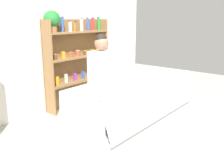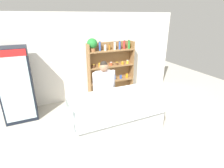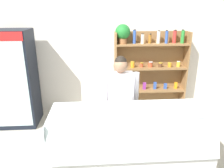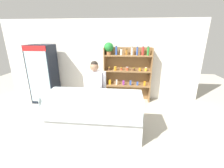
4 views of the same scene
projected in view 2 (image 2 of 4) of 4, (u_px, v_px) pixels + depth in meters
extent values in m
plane|color=#B7B2A3|center=(108.00, 136.00, 4.05)|extent=(12.00, 12.00, 0.00)
cube|color=white|center=(79.00, 58.00, 5.46)|extent=(6.80, 0.10, 2.70)
cube|color=black|center=(16.00, 85.00, 4.44)|extent=(0.77, 0.64, 1.91)
cube|color=silver|center=(16.00, 89.00, 4.16)|extent=(0.69, 0.01, 1.71)
cube|color=red|center=(8.00, 53.00, 3.84)|extent=(0.73, 0.01, 0.16)
cylinder|color=orange|center=(11.00, 113.00, 4.37)|extent=(0.06, 0.06, 0.17)
cylinder|color=silver|center=(21.00, 111.00, 4.45)|extent=(0.06, 0.06, 0.16)
cylinder|color=red|center=(30.00, 109.00, 4.53)|extent=(0.06, 0.06, 0.18)
cylinder|color=orange|center=(7.00, 94.00, 4.17)|extent=(0.06, 0.06, 0.21)
cylinder|color=red|center=(17.00, 92.00, 4.26)|extent=(0.06, 0.06, 0.21)
cylinder|color=red|center=(27.00, 92.00, 4.35)|extent=(0.06, 0.06, 0.14)
cylinder|color=red|center=(2.00, 74.00, 3.99)|extent=(0.06, 0.06, 0.18)
cylinder|color=purple|center=(13.00, 74.00, 4.08)|extent=(0.07, 0.07, 0.16)
cylinder|color=silver|center=(23.00, 71.00, 4.15)|extent=(0.06, 0.06, 0.22)
cube|color=olive|center=(110.00, 69.00, 5.89)|extent=(1.56, 0.02, 1.82)
cube|color=olive|center=(89.00, 73.00, 5.47)|extent=(0.03, 0.28, 1.82)
cube|color=olive|center=(131.00, 68.00, 6.06)|extent=(0.03, 0.28, 1.82)
cube|color=olive|center=(111.00, 81.00, 5.90)|extent=(1.50, 0.28, 0.04)
cube|color=olive|center=(111.00, 66.00, 5.71)|extent=(1.50, 0.28, 0.04)
cube|color=olive|center=(111.00, 51.00, 5.53)|extent=(1.50, 0.28, 0.04)
cylinder|color=#996038|center=(92.00, 50.00, 5.26)|extent=(0.17, 0.17, 0.11)
sphere|color=#20772D|center=(92.00, 43.00, 5.19)|extent=(0.31, 0.31, 0.31)
cylinder|color=#3356B2|center=(100.00, 46.00, 5.34)|extent=(0.06, 0.06, 0.27)
cylinder|color=black|center=(100.00, 42.00, 5.27)|extent=(0.04, 0.04, 0.02)
cylinder|color=silver|center=(105.00, 48.00, 5.38)|extent=(0.07, 0.07, 0.19)
cylinder|color=black|center=(105.00, 44.00, 5.37)|extent=(0.04, 0.04, 0.02)
cylinder|color=#9E6623|center=(109.00, 47.00, 5.49)|extent=(0.06, 0.06, 0.18)
cylinder|color=black|center=(110.00, 44.00, 5.43)|extent=(0.04, 0.04, 0.02)
cylinder|color=silver|center=(115.00, 46.00, 5.53)|extent=(0.07, 0.07, 0.25)
cylinder|color=black|center=(115.00, 42.00, 5.47)|extent=(0.05, 0.05, 0.02)
cylinder|color=#3356B2|center=(120.00, 45.00, 5.57)|extent=(0.06, 0.06, 0.25)
cylinder|color=black|center=(120.00, 41.00, 5.53)|extent=(0.04, 0.04, 0.02)
cylinder|color=red|center=(124.00, 45.00, 5.67)|extent=(0.07, 0.07, 0.26)
cylinder|color=black|center=(125.00, 41.00, 5.60)|extent=(0.05, 0.05, 0.02)
cylinder|color=#2D8C38|center=(129.00, 45.00, 5.69)|extent=(0.07, 0.07, 0.26)
cylinder|color=black|center=(129.00, 40.00, 5.66)|extent=(0.05, 0.05, 0.02)
cylinder|color=brown|center=(94.00, 66.00, 5.45)|extent=(0.08, 0.08, 0.09)
cylinder|color=gold|center=(93.00, 65.00, 5.44)|extent=(0.08, 0.08, 0.01)
cylinder|color=orange|center=(100.00, 65.00, 5.52)|extent=(0.09, 0.09, 0.12)
cylinder|color=gold|center=(100.00, 63.00, 5.51)|extent=(0.09, 0.09, 0.01)
cylinder|color=#BF4C2D|center=(105.00, 65.00, 5.63)|extent=(0.07, 0.07, 0.09)
cylinder|color=gold|center=(106.00, 63.00, 5.59)|extent=(0.07, 0.07, 0.01)
cylinder|color=#BF4C2D|center=(111.00, 64.00, 5.70)|extent=(0.09, 0.09, 0.11)
cylinder|color=silver|center=(111.00, 62.00, 5.66)|extent=(0.09, 0.09, 0.01)
cylinder|color=brown|center=(117.00, 64.00, 5.77)|extent=(0.09, 0.09, 0.08)
cylinder|color=gold|center=(117.00, 62.00, 5.75)|extent=(0.09, 0.09, 0.01)
cylinder|color=orange|center=(123.00, 63.00, 5.84)|extent=(0.08, 0.08, 0.08)
cylinder|color=gold|center=(122.00, 62.00, 5.83)|extent=(0.08, 0.08, 0.01)
cylinder|color=yellow|center=(127.00, 62.00, 5.92)|extent=(0.07, 0.07, 0.11)
cylinder|color=silver|center=(128.00, 60.00, 5.90)|extent=(0.07, 0.07, 0.01)
cube|color=orange|center=(95.00, 80.00, 5.64)|extent=(0.08, 0.04, 0.17)
cube|color=silver|center=(101.00, 79.00, 5.72)|extent=(0.05, 0.04, 0.18)
cube|color=purple|center=(108.00, 78.00, 5.82)|extent=(0.07, 0.04, 0.16)
cube|color=#3356B2|center=(114.00, 77.00, 5.91)|extent=(0.06, 0.04, 0.16)
cube|color=#3356B2|center=(121.00, 77.00, 6.01)|extent=(0.07, 0.04, 0.13)
cube|color=orange|center=(127.00, 76.00, 6.09)|extent=(0.06, 0.04, 0.15)
cube|color=silver|center=(117.00, 122.00, 4.08)|extent=(2.12, 0.76, 0.55)
cube|color=white|center=(117.00, 111.00, 3.97)|extent=(2.06, 0.70, 0.03)
cube|color=silver|center=(125.00, 111.00, 3.59)|extent=(2.08, 0.16, 0.47)
cube|color=silver|center=(116.00, 93.00, 3.85)|extent=(2.08, 0.60, 0.01)
cube|color=silver|center=(70.00, 113.00, 3.49)|extent=(0.01, 0.72, 0.45)
cube|color=silver|center=(155.00, 95.00, 4.30)|extent=(0.01, 0.72, 0.45)
cube|color=beige|center=(80.00, 116.00, 3.71)|extent=(0.16, 0.11, 0.06)
cube|color=white|center=(83.00, 121.00, 3.52)|extent=(0.05, 0.03, 0.02)
cube|color=beige|center=(95.00, 113.00, 3.84)|extent=(0.16, 0.14, 0.04)
cube|color=white|center=(98.00, 118.00, 3.65)|extent=(0.05, 0.03, 0.02)
cube|color=beige|center=(109.00, 109.00, 3.97)|extent=(0.17, 0.13, 0.06)
cube|color=white|center=(113.00, 114.00, 3.78)|extent=(0.05, 0.03, 0.02)
cube|color=beige|center=(122.00, 106.00, 4.09)|extent=(0.16, 0.12, 0.06)
cube|color=white|center=(126.00, 111.00, 3.90)|extent=(0.05, 0.03, 0.02)
cube|color=tan|center=(134.00, 104.00, 4.22)|extent=(0.16, 0.13, 0.06)
cube|color=white|center=(139.00, 108.00, 4.03)|extent=(0.05, 0.03, 0.02)
cube|color=tan|center=(145.00, 101.00, 4.35)|extent=(0.16, 0.12, 0.05)
cube|color=white|center=(151.00, 105.00, 4.16)|extent=(0.05, 0.03, 0.02)
cylinder|color=#A35B4C|center=(80.00, 120.00, 3.51)|extent=(0.19, 0.15, 0.14)
cylinder|color=#A35B4C|center=(90.00, 117.00, 3.59)|extent=(0.20, 0.16, 0.16)
cylinder|color=white|center=(139.00, 104.00, 4.05)|extent=(0.07, 0.07, 0.20)
cylinder|color=white|center=(143.00, 103.00, 4.09)|extent=(0.07, 0.07, 0.20)
cylinder|color=#4C4233|center=(102.00, 109.00, 4.45)|extent=(0.13, 0.13, 0.75)
cylinder|color=#4C4233|center=(108.00, 108.00, 4.51)|extent=(0.13, 0.13, 0.75)
cube|color=white|center=(104.00, 84.00, 4.23)|extent=(0.38, 0.24, 0.62)
cube|color=white|center=(106.00, 98.00, 4.24)|extent=(0.32, 0.01, 1.15)
cylinder|color=white|center=(95.00, 84.00, 4.13)|extent=(0.09, 0.09, 0.56)
cylinder|color=white|center=(113.00, 81.00, 4.31)|extent=(0.09, 0.09, 0.56)
sphere|color=#8C664C|center=(104.00, 67.00, 4.08)|extent=(0.21, 0.21, 0.21)
sphere|color=black|center=(104.00, 65.00, 4.06)|extent=(0.18, 0.18, 0.18)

